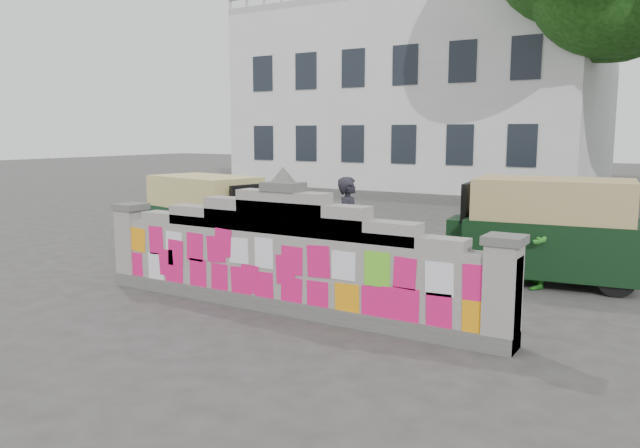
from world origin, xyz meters
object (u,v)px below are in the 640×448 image
at_px(cyclist_bike, 349,262).
at_px(pedestrian, 534,241).
at_px(rickshaw_left, 207,214).
at_px(rickshaw_right, 547,229).
at_px(cyclist_rider, 349,242).

xyz_separation_m(cyclist_bike, pedestrian, (2.43, 1.66, 0.30)).
height_order(rickshaw_left, rickshaw_right, rickshaw_right).
height_order(cyclist_bike, rickshaw_right, rickshaw_right).
height_order(pedestrian, rickshaw_right, rickshaw_right).
distance_m(pedestrian, rickshaw_left, 6.37).
bearing_deg(rickshaw_left, pedestrian, 16.49).
bearing_deg(cyclist_rider, rickshaw_right, -64.84).
bearing_deg(rickshaw_left, cyclist_bike, -4.23).
bearing_deg(cyclist_bike, pedestrian, -72.02).
bearing_deg(cyclist_bike, rickshaw_right, -64.84).
height_order(cyclist_rider, rickshaw_left, rickshaw_left).
xyz_separation_m(cyclist_rider, pedestrian, (2.43, 1.66, -0.02)).
xyz_separation_m(cyclist_bike, rickshaw_left, (-3.91, 1.09, 0.37)).
bearing_deg(pedestrian, rickshaw_left, -103.97).
relative_size(pedestrian, rickshaw_left, 0.51).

